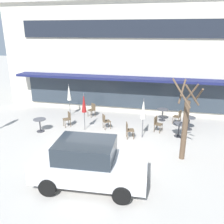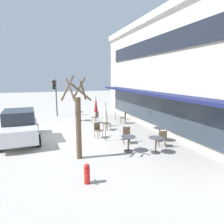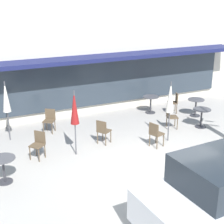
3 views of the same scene
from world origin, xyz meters
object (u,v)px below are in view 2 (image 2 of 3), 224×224
at_px(patio_umbrella_green_folded, 106,113).
at_px(cafe_chair_1, 96,116).
at_px(patio_umbrella_corner_open, 115,101).
at_px(cafe_chair_0, 124,117).
at_px(cafe_table_near_wall, 160,132).
at_px(parked_sedan, 20,126).
at_px(cafe_table_streetside, 156,142).
at_px(traffic_light_pole, 55,91).
at_px(patio_umbrella_cream_folded, 96,105).
at_px(street_tree, 78,121).
at_px(cafe_table_by_tree, 128,141).
at_px(cafe_chair_3, 163,137).
at_px(cafe_chair_4, 106,123).
at_px(cafe_chair_2, 98,129).
at_px(cafe_table_mid_patio, 79,115).
at_px(fire_hydrant, 87,174).
at_px(cafe_chair_5, 127,134).

relative_size(patio_umbrella_green_folded, cafe_chair_1, 2.47).
bearing_deg(patio_umbrella_corner_open, cafe_chair_0, 6.07).
height_order(cafe_table_near_wall, parked_sedan, parked_sedan).
bearing_deg(patio_umbrella_green_folded, cafe_table_near_wall, 70.84).
distance_m(cafe_table_streetside, traffic_light_pole, 11.92).
relative_size(cafe_table_near_wall, patio_umbrella_cream_folded, 0.35).
bearing_deg(parked_sedan, street_tree, 37.41).
bearing_deg(cafe_table_near_wall, cafe_chair_1, -157.83).
bearing_deg(cafe_table_by_tree, cafe_chair_3, 89.11).
bearing_deg(cafe_table_near_wall, cafe_chair_3, -24.08).
bearing_deg(cafe_chair_4, cafe_table_by_tree, -2.46).
bearing_deg(patio_umbrella_corner_open, cafe_table_by_tree, -15.10).
distance_m(cafe_table_near_wall, traffic_light_pole, 10.98).
xyz_separation_m(cafe_chair_2, street_tree, (2.70, -1.61, 1.16)).
xyz_separation_m(cafe_chair_1, traffic_light_pole, (-4.01, -2.80, 1.77)).
bearing_deg(cafe_chair_2, parked_sedan, -100.92).
bearing_deg(parked_sedan, cafe_table_by_tree, 55.92).
xyz_separation_m(cafe_table_mid_patio, patio_umbrella_green_folded, (5.81, 0.48, 1.11)).
bearing_deg(cafe_table_streetside, cafe_table_near_wall, 142.66).
relative_size(cafe_table_streetside, cafe_table_by_tree, 1.00).
xyz_separation_m(patio_umbrella_green_folded, cafe_chair_2, (-0.71, -0.26, -1.10)).
xyz_separation_m(cafe_table_by_tree, patio_umbrella_corner_open, (-7.11, 1.92, 1.11)).
bearing_deg(cafe_chair_1, fire_hydrant, -16.53).
relative_size(parked_sedan, fire_hydrant, 6.10).
xyz_separation_m(cafe_chair_4, parked_sedan, (0.70, -5.31, 0.35)).
distance_m(cafe_table_by_tree, cafe_chair_5, 1.25).
xyz_separation_m(cafe_table_mid_patio, cafe_chair_5, (6.56, 1.45, 0.01)).
bearing_deg(cafe_chair_3, cafe_chair_1, -164.22).
relative_size(cafe_table_streetside, cafe_chair_3, 0.85).
bearing_deg(cafe_chair_1, cafe_chair_5, 3.79).
height_order(parked_sedan, traffic_light_pole, traffic_light_pole).
relative_size(cafe_table_mid_patio, street_tree, 0.21).
height_order(cafe_table_mid_patio, patio_umbrella_green_folded, patio_umbrella_green_folded).
relative_size(cafe_chair_2, street_tree, 0.24).
xyz_separation_m(cafe_chair_2, cafe_chair_4, (-1.54, 1.00, 0.00)).
bearing_deg(patio_umbrella_cream_folded, patio_umbrella_green_folded, -5.65).
height_order(cafe_chair_0, cafe_chair_1, same).
distance_m(cafe_table_by_tree, street_tree, 2.69).
bearing_deg(cafe_table_streetside, cafe_chair_3, 128.25).
height_order(cafe_chair_1, parked_sedan, parked_sedan).
bearing_deg(cafe_chair_4, patio_umbrella_cream_folded, -160.91).
distance_m(traffic_light_pole, fire_hydrant, 12.95).
xyz_separation_m(parked_sedan, traffic_light_pole, (-7.03, 2.40, 1.42)).
xyz_separation_m(patio_umbrella_corner_open, fire_hydrant, (9.41, -4.46, -1.27)).
relative_size(patio_umbrella_corner_open, fire_hydrant, 3.12).
xyz_separation_m(parked_sedan, fire_hydrant, (5.77, 2.58, -0.53)).
height_order(traffic_light_pole, fire_hydrant, traffic_light_pole).
xyz_separation_m(cafe_table_streetside, cafe_chair_3, (-0.60, 0.76, 0.01)).
distance_m(cafe_chair_5, parked_sedan, 6.01).
bearing_deg(traffic_light_pole, patio_umbrella_corner_open, 53.88).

